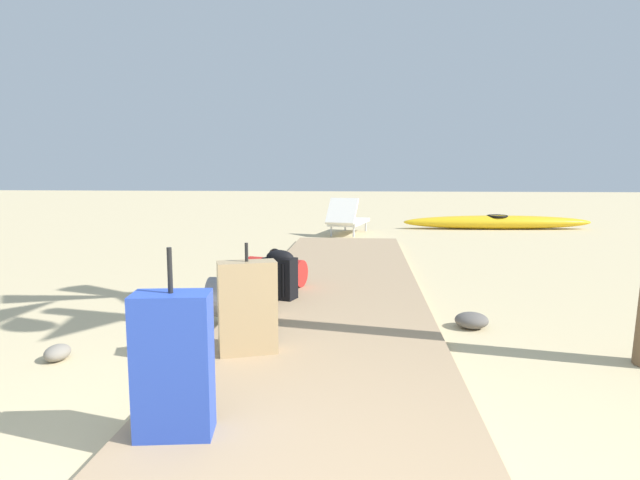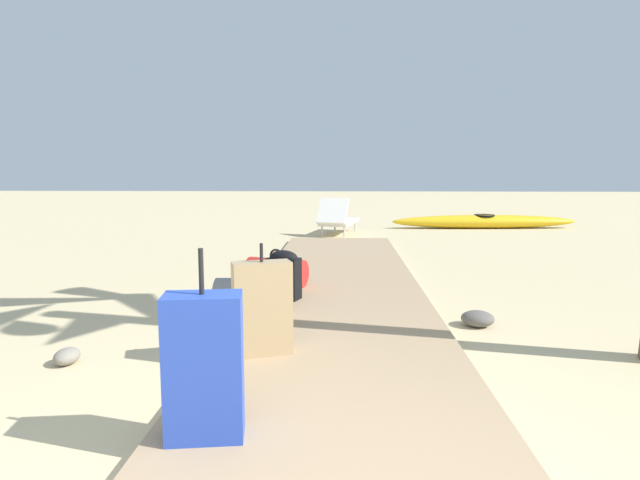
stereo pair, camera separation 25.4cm
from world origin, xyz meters
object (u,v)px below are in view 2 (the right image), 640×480
object	(u,v)px
duffel_bag_red	(276,272)
backpack_black	(284,273)
duffel_bag_grey	(249,298)
lounge_chair	(338,219)
suitcase_blue	(204,367)
kayak	(484,221)
suitcase_tan	(262,308)

from	to	relation	value
duffel_bag_red	backpack_black	size ratio (longest dim) A/B	1.49
duffel_bag_grey	lounge_chair	distance (m)	6.86
duffel_bag_red	duffel_bag_grey	bearing A→B (deg)	-93.28
suitcase_blue	lounge_chair	xyz separation A→B (m)	(0.58, 8.93, -0.11)
kayak	duffel_bag_red	bearing A→B (deg)	-121.15
duffel_bag_red	kayak	bearing A→B (deg)	58.85
suitcase_tan	duffel_bag_red	xyz separation A→B (m)	(-0.18, 2.27, -0.18)
backpack_black	lounge_chair	world-z (taller)	lounge_chair
backpack_black	lounge_chair	distance (m)	6.14
duffel_bag_grey	suitcase_blue	xyz separation A→B (m)	(0.15, -2.12, 0.18)
duffel_bag_grey	suitcase_blue	world-z (taller)	suitcase_blue
suitcase_tan	lounge_chair	xyz separation A→B (m)	(0.48, 7.74, -0.08)
duffel_bag_red	lounge_chair	world-z (taller)	lounge_chair
duffel_bag_grey	suitcase_tan	bearing A→B (deg)	-74.51
backpack_black	kayak	xyz separation A→B (m)	(3.98, 7.48, -0.18)
suitcase_blue	lounge_chair	distance (m)	8.95
backpack_black	kayak	bearing A→B (deg)	62.01
suitcase_tan	duffel_bag_red	world-z (taller)	suitcase_tan
duffel_bag_red	kayak	xyz separation A→B (m)	(4.13, 6.84, -0.07)
suitcase_blue	kayak	distance (m)	11.07
duffel_bag_red	lounge_chair	bearing A→B (deg)	83.13
kayak	backpack_black	bearing A→B (deg)	-117.99
kayak	suitcase_tan	bearing A→B (deg)	-113.47
suitcase_tan	backpack_black	xyz separation A→B (m)	(-0.02, 1.62, -0.07)
duffel_bag_red	duffel_bag_grey	size ratio (longest dim) A/B	1.26
suitcase_tan	suitcase_blue	world-z (taller)	suitcase_blue
duffel_bag_grey	backpack_black	xyz separation A→B (m)	(0.23, 0.70, 0.08)
suitcase_tan	kayak	xyz separation A→B (m)	(3.95, 9.10, -0.25)
suitcase_tan	suitcase_blue	size ratio (longest dim) A/B	0.85
duffel_bag_red	lounge_chair	size ratio (longest dim) A/B	0.46
duffel_bag_red	backpack_black	xyz separation A→B (m)	(0.16, -0.65, 0.11)
duffel_bag_grey	lounge_chair	size ratio (longest dim) A/B	0.36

